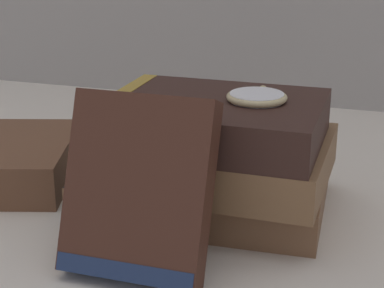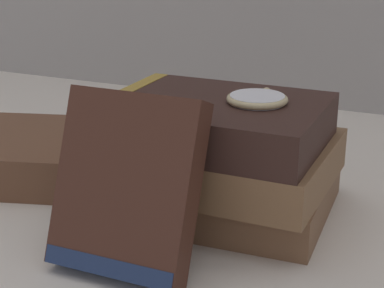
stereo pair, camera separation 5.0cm
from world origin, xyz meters
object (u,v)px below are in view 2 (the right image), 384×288
object	(u,v)px
book_flat_middle	(215,157)
reading_glasses	(210,157)
pocket_watch	(257,99)
book_flat_bottom	(203,187)
book_flat_top	(208,120)
book_leaning_front	(126,192)

from	to	relation	value
book_flat_middle	reading_glasses	size ratio (longest dim) A/B	1.72
book_flat_middle	pocket_watch	world-z (taller)	pocket_watch
book_flat_bottom	book_flat_top	world-z (taller)	book_flat_top
book_flat_bottom	book_flat_top	xyz separation A→B (m)	(0.01, -0.02, 0.06)
book_flat_bottom	reading_glasses	xyz separation A→B (m)	(-0.04, 0.10, -0.01)
book_flat_top	book_leaning_front	size ratio (longest dim) A/B	1.32
book_flat_middle	book_flat_bottom	bearing A→B (deg)	140.90
book_flat_top	reading_glasses	bearing A→B (deg)	111.00
book_flat_middle	pocket_watch	distance (m)	0.06
book_leaning_front	reading_glasses	xyz separation A→B (m)	(-0.03, 0.21, -0.05)
book_leaning_front	pocket_watch	size ratio (longest dim) A/B	2.48
book_flat_middle	reading_glasses	world-z (taller)	book_flat_middle
book_flat_bottom	book_leaning_front	world-z (taller)	book_leaning_front
book_flat_middle	pocket_watch	bearing A→B (deg)	-2.17
book_flat_middle	reading_glasses	bearing A→B (deg)	114.30
book_flat_bottom	pocket_watch	distance (m)	0.10
book_leaning_front	pocket_watch	bearing A→B (deg)	60.41
pocket_watch	book_flat_middle	bearing A→B (deg)	177.17
book_flat_top	book_leaning_front	world-z (taller)	book_leaning_front
book_flat_middle	book_flat_top	bearing A→B (deg)	-113.14
book_flat_bottom	book_flat_top	distance (m)	0.07
book_flat_middle	pocket_watch	xyz separation A→B (m)	(0.03, -0.00, 0.05)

